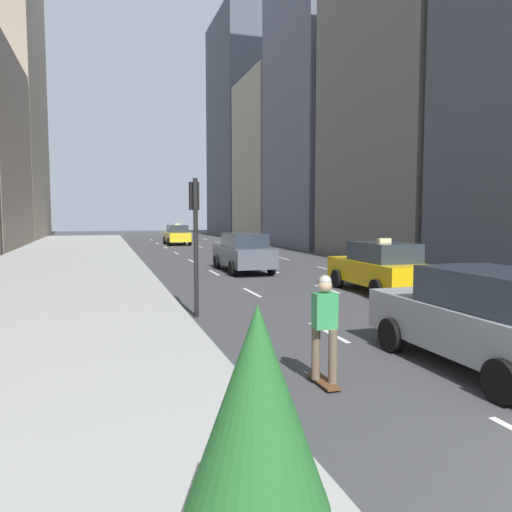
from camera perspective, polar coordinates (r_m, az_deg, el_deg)
sidewalk_left at (r=29.36m, az=-20.93°, el=-0.59°), size 8.00×66.00×0.15m
lane_markings at (r=26.45m, az=-0.28°, el=-0.98°), size 5.72×56.00×0.01m
building_row_right at (r=42.45m, az=7.36°, el=18.13°), size 6.00×65.52×35.21m
taxi_lead at (r=17.53m, az=14.03°, el=-1.23°), size 2.02×4.40×1.87m
taxi_third at (r=43.97m, az=-9.02°, el=2.42°), size 2.02×4.40×1.87m
sedan_black_near at (r=9.47m, az=24.84°, el=-6.57°), size 2.02×4.58×1.76m
sedan_silver_behind at (r=23.17m, az=-1.48°, el=0.44°), size 2.02×4.90×1.80m
skateboarder at (r=7.93m, az=7.84°, el=-7.79°), size 0.36×0.80×1.75m
planter_with_shrub at (r=3.60m, az=0.18°, el=-20.44°), size 1.00×1.00×1.95m
traffic_light_pole at (r=13.02m, az=-6.99°, el=3.57°), size 0.24×0.42×3.60m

